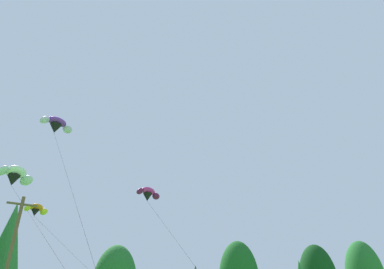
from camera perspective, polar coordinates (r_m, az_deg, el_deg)
The scene contains 5 objects.
treeline_tree_e at distance 42.92m, azimuth -28.07°, elevation -16.69°, with size 4.83×4.83×14.70m.
parafoil_kite_high_purple at distance 36.17m, azimuth -21.18°, elevation 1.45°, with size 5.70×16.26×19.10m.
parafoil_kite_mid_orange at distance 38.63m, azimuth -24.02°, elevation -11.12°, with size 8.87×18.10×12.14m.
parafoil_kite_far_magenta at distance 34.49m, azimuth -7.16°, elevation -9.58°, with size 4.29×12.26×12.85m.
parafoil_kite_low_white at distance 35.09m, azimuth -26.84°, elevation -5.97°, with size 8.11×17.84×14.04m.
Camera 1 is at (-10.06, 5.38, 2.30)m, focal length 32.87 mm.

